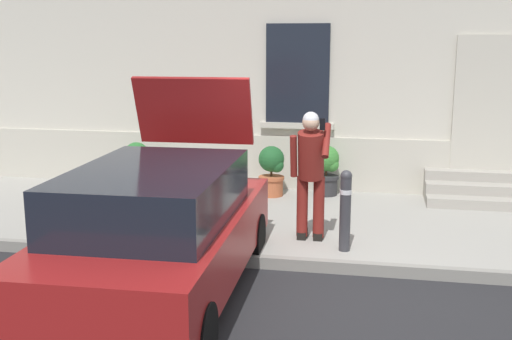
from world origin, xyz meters
name	(u,v)px	position (x,y,z in m)	size (l,w,h in m)	color
ground_plane	(314,302)	(0.00, 0.00, 0.00)	(80.00, 80.00, 0.00)	#232326
sidewalk	(332,223)	(0.00, 2.80, 0.07)	(24.00, 3.60, 0.15)	#99968E
curb_edge	(322,266)	(0.00, 0.94, 0.07)	(24.00, 0.12, 0.15)	gray
entrance_stoop	(487,191)	(2.43, 4.23, 0.34)	(1.98, 0.96, 0.48)	#9E998E
hatchback_car_red	(159,229)	(-1.66, -0.21, 0.80)	(1.85, 4.10, 2.34)	maroon
bollard_near_person	(345,208)	(0.25, 1.35, 0.71)	(0.15, 0.15, 1.04)	#333338
person_on_phone	(311,167)	(-0.23, 1.67, 1.15)	(0.51, 0.52, 1.74)	maroon
planter_olive	(137,165)	(-3.53, 3.97, 0.61)	(0.44, 0.44, 0.86)	#606B38
planter_terracotta	(272,170)	(-1.12, 4.01, 0.61)	(0.44, 0.44, 0.86)	#B25B38
planter_charcoal	(327,169)	(-0.21, 4.24, 0.61)	(0.44, 0.44, 0.86)	#2D2D30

